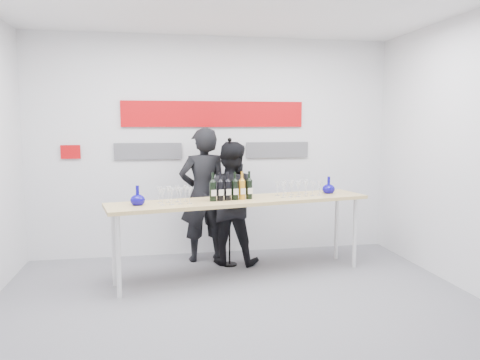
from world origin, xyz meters
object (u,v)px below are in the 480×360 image
Objects in this scene: tasting_table at (242,205)px; presenter_left at (204,195)px; mic_stand at (230,227)px; presenter_right at (230,203)px.

tasting_table is 1.80× the size of presenter_left.
presenter_right is at bearing 67.20° from mic_stand.
tasting_table is 0.83m from presenter_left.
mic_stand reaches higher than presenter_right.
tasting_table is at bearing 110.92° from presenter_left.
presenter_left is at bearing -11.25° from presenter_right.
presenter_right reaches higher than tasting_table.
presenter_left is (-0.37, 0.74, 0.02)m from tasting_table.
presenter_right is (0.32, -0.19, -0.09)m from presenter_left.
mic_stand is at bearing 88.31° from tasting_table.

